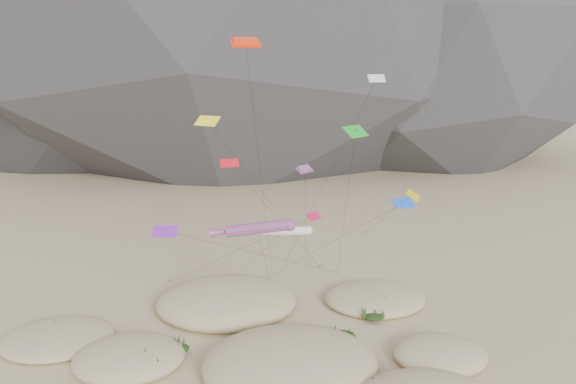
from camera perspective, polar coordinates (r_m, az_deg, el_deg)
name	(u,v)px	position (r m, az deg, el deg)	size (l,w,h in m)	color
dunes	(253,355)	(55.61, -3.61, -16.23)	(47.55, 36.62, 4.06)	#CCB789
dune_grass	(261,355)	(55.39, -2.75, -16.25)	(41.93, 28.60, 1.41)	black
kite_stakes	(268,279)	(73.61, -2.07, -8.87)	(22.23, 6.96, 0.30)	#3F2D1E
rainbow_tube_kite	(255,229)	(52.75, -3.38, -3.73)	(8.13, 15.89, 13.58)	red
white_tube_kite	(279,231)	(57.30, -0.88, -3.99)	(7.93, 14.42, 11.74)	white
orange_parafoil	(246,46)	(56.03, -4.28, 14.54)	(5.39, 14.07, 30.17)	red
multi_parafoil	(305,171)	(60.14, 1.71, 2.16)	(3.34, 12.34, 17.03)	#FF1A24
delta_kites	(302,174)	(55.97, 1.42, 1.84)	(26.64, 22.88, 26.51)	#C2124B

